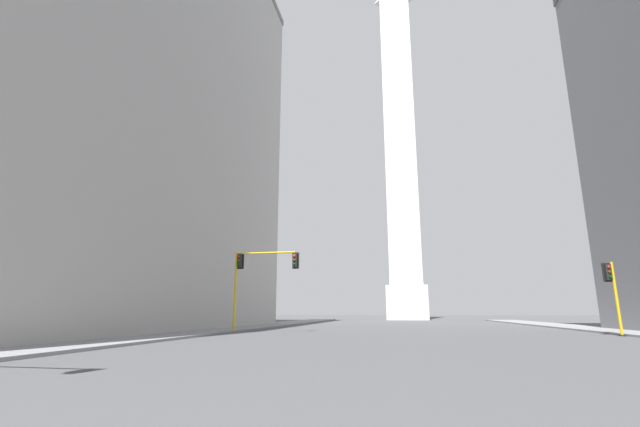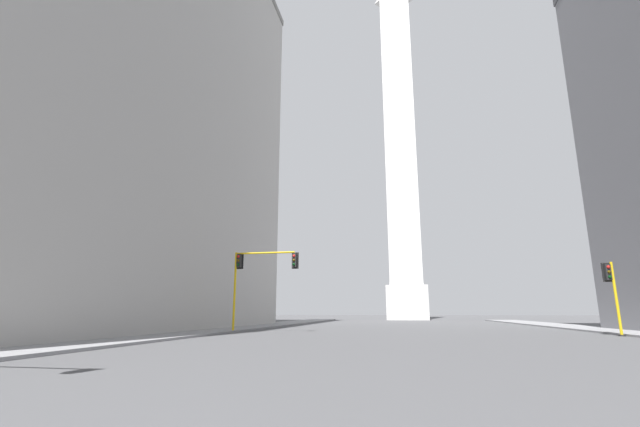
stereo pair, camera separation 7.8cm
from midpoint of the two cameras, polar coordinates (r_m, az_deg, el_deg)
name	(u,v)px [view 2 (the right image)]	position (r m, az deg, el deg)	size (l,w,h in m)	color
sidewalk_left	(201,332)	(35.87, -15.51, -14.96)	(5.00, 105.38, 0.15)	gray
building_left	(79,72)	(46.43, -29.46, 16.15)	(23.27, 51.66, 45.78)	#B2AFAA
obelisk	(400,139)	(95.73, 10.62, 9.78)	(7.99, 7.99, 79.71)	silver
traffic_light_mid_right	(612,287)	(36.01, 34.45, -8.04)	(0.79, 0.51, 4.99)	yellow
traffic_light_mid_left	(256,270)	(35.52, -8.50, -7.50)	(5.49, 0.51, 6.41)	yellow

